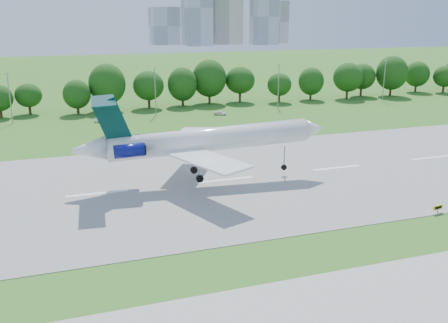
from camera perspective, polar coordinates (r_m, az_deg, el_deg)
The scene contains 9 objects.
ground at distance 68.83m, azimuth 23.53°, elevation -6.55°, with size 600.00×600.00×0.00m, color #326119.
runway at distance 87.58m, azimuth 12.74°, elevation -0.74°, with size 400.00×45.00×0.08m, color gray.
tree_line at distance 146.37m, azimuth -0.83°, elevation 8.92°, with size 288.40×8.40×10.40m.
light_poles at distance 136.16m, azimuth -0.54°, elevation 8.42°, with size 175.90×0.25×12.19m.
skyline at distance 460.11m, azimuth -0.34°, elevation 17.04°, with size 127.00×52.00×80.00m.
airliner at distance 76.21m, azimuth -3.11°, elevation 2.48°, with size 39.55×28.74×13.17m.
taxi_sign_left at distance 71.86m, azimuth 23.26°, elevation -4.84°, with size 1.64×0.44×1.15m.
service_vehicle_a at distance 125.94m, azimuth -13.77°, elevation 4.65°, with size 1.29×3.69×1.22m, color white.
service_vehicle_b at distance 131.50m, azimuth -0.46°, elevation 5.59°, with size 1.36×3.38×1.15m, color white.
Camera 1 is at (-44.38, -46.18, 25.23)m, focal length 40.00 mm.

